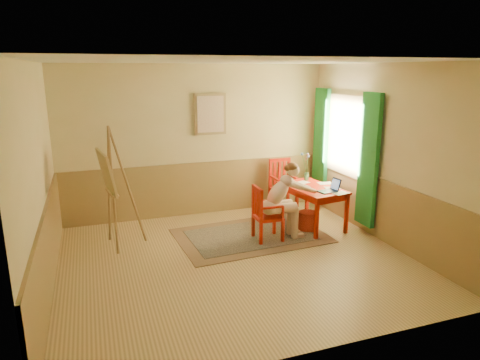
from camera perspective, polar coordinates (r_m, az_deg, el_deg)
name	(u,v)px	position (r m, az deg, el deg)	size (l,w,h in m)	color
room	(236,166)	(5.94, -0.52, 1.82)	(5.04, 4.54, 2.84)	tan
wainscot	(220,211)	(6.91, -2.64, -4.11)	(5.00, 4.50, 1.00)	#967A4A
window	(344,147)	(7.97, 13.56, 4.28)	(0.12, 2.01, 2.20)	white
wall_portrait	(210,114)	(8.01, -3.96, 8.70)	(0.60, 0.05, 0.76)	#A08553
rug	(251,235)	(7.24, 1.41, -7.35)	(2.49, 1.74, 0.02)	#8C7251
table	(312,192)	(7.59, 9.53, -1.56)	(0.89, 1.29, 0.72)	#B81702
chair_left	(265,214)	(6.93, 3.37, -4.47)	(0.43, 0.41, 0.91)	#B81702
chair_back	(282,185)	(8.43, 5.64, -0.69)	(0.45, 0.47, 1.01)	#B81702
figure	(283,198)	(6.95, 5.66, -2.34)	(0.93, 0.41, 1.27)	beige
laptop	(330,189)	(7.33, 11.84, -1.17)	(0.38, 0.26, 0.21)	#1E2338
papers	(325,187)	(7.62, 11.14, -0.86)	(0.66, 1.07, 0.00)	white
vase	(306,168)	(7.96, 8.80, 1.63)	(0.17, 0.26, 0.52)	#3F724C
wastebasket	(307,221)	(7.53, 8.91, -5.39)	(0.31, 0.31, 0.33)	#B83823
easel	(109,177)	(6.78, -16.92, 0.41)	(0.68, 0.85, 1.90)	olive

